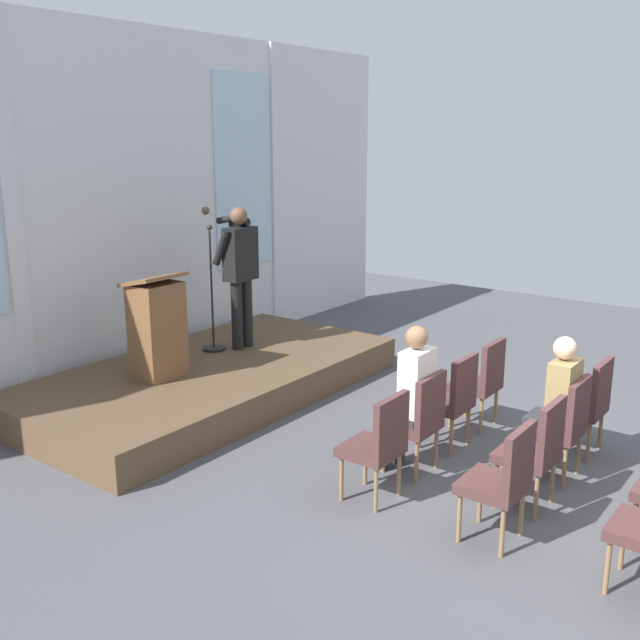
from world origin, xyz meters
TOP-DOWN VIEW (x-y plane):
  - ground_plane at (0.00, 0.00)m, footprint 15.17×15.17m
  - rear_partition at (0.02, 5.83)m, footprint 10.84×0.14m
  - stage_platform at (0.00, 4.38)m, footprint 4.50×2.30m
  - speaker at (0.76, 4.58)m, footprint 0.50×0.69m
  - mic_stand at (0.47, 4.77)m, footprint 0.28×0.28m
  - lectern at (-0.62, 4.52)m, footprint 0.60×0.48m
  - chair_r0_c0 at (-0.99, 1.44)m, footprint 0.46×0.44m
  - chair_r0_c1 at (-0.33, 1.44)m, footprint 0.46×0.44m
  - audience_r0_c1 at (-0.33, 1.52)m, footprint 0.36×0.39m
  - chair_r0_c2 at (0.33, 1.44)m, footprint 0.46×0.44m
  - chair_r0_c3 at (0.99, 1.44)m, footprint 0.46×0.44m
  - chair_r1_c0 at (-0.99, 0.36)m, footprint 0.46×0.44m
  - chair_r1_c1 at (-0.33, 0.36)m, footprint 0.46×0.44m
  - chair_r1_c2 at (0.33, 0.36)m, footprint 0.46×0.44m
  - audience_r1_c2 at (0.33, 0.44)m, footprint 0.36×0.39m
  - chair_r1_c3 at (0.99, 0.36)m, footprint 0.46×0.44m

SIDE VIEW (x-z plane):
  - ground_plane at x=0.00m, z-range 0.00..0.00m
  - stage_platform at x=0.00m, z-range 0.00..0.37m
  - chair_r0_c0 at x=-0.99m, z-range 0.06..1.00m
  - chair_r0_c1 at x=-0.33m, z-range 0.06..1.00m
  - chair_r0_c2 at x=0.33m, z-range 0.06..1.00m
  - chair_r0_c3 at x=0.99m, z-range 0.06..1.00m
  - chair_r1_c0 at x=-0.99m, z-range 0.06..1.00m
  - chair_r1_c1 at x=-0.33m, z-range 0.06..1.00m
  - chair_r1_c2 at x=0.33m, z-range 0.06..1.00m
  - chair_r1_c3 at x=0.99m, z-range 0.06..1.00m
  - mic_stand at x=0.47m, z-range -0.07..1.48m
  - audience_r1_c2 at x=0.33m, z-range 0.07..1.37m
  - audience_r0_c1 at x=-0.33m, z-range 0.07..1.44m
  - lectern at x=-0.62m, z-range 0.34..1.50m
  - speaker at x=0.76m, z-range 0.51..2.26m
  - rear_partition at x=0.02m, z-range 0.02..4.26m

